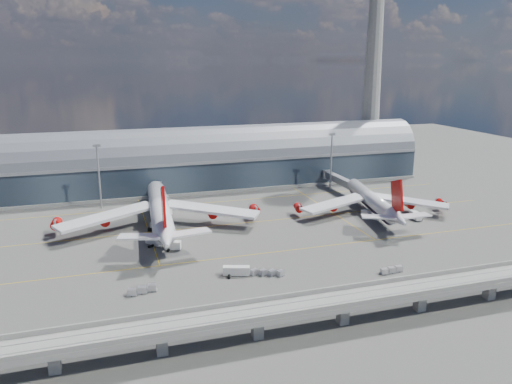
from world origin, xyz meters
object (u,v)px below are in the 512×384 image
object	(u,v)px
service_truck_4	(366,214)
cargo_train_0	(142,290)
airliner_left	(160,211)
service_truck_5	(164,211)
floodlight_mast_left	(99,175)
service_truck_0	(154,241)
floodlight_mast_right	(331,160)
airliner_right	(373,201)
control_tower	(373,71)
service_truck_3	(416,216)
cargo_train_1	(263,273)
cargo_train_2	(391,270)
service_truck_2	(236,271)
service_truck_1	(173,245)

from	to	relation	value
service_truck_4	cargo_train_0	bearing A→B (deg)	-159.89
airliner_left	service_truck_5	size ratio (longest dim) A/B	12.09
floodlight_mast_left	service_truck_4	size ratio (longest dim) A/B	5.77
service_truck_0	cargo_train_0	xyz separation A→B (m)	(-6.72, -33.56, -0.39)
floodlight_mast_right	airliner_right	world-z (taller)	floodlight_mast_right
control_tower	service_truck_5	xyz separation A→B (m)	(-112.53, -44.25, -50.07)
airliner_right	service_truck_3	size ratio (longest dim) A/B	10.24
cargo_train_1	cargo_train_2	bearing A→B (deg)	-128.64
control_tower	cargo_train_2	world-z (taller)	control_tower
floodlight_mast_left	service_truck_5	distance (m)	30.25
floodlight_mast_left	service_truck_5	bearing A→B (deg)	-35.86
service_truck_2	control_tower	bearing A→B (deg)	-25.58
service_truck_1	cargo_train_0	size ratio (longest dim) A/B	0.67
floodlight_mast_left	service_truck_2	size ratio (longest dim) A/B	3.44
control_tower	service_truck_0	bearing A→B (deg)	-147.63
service_truck_2	cargo_train_0	size ratio (longest dim) A/B	0.95
airliner_left	service_truck_1	world-z (taller)	airliner_left
service_truck_2	service_truck_3	bearing A→B (deg)	-51.94
floodlight_mast_left	service_truck_5	size ratio (longest dim) A/B	4.10
service_truck_4	cargo_train_2	world-z (taller)	service_truck_4
floodlight_mast_right	service_truck_5	bearing A→B (deg)	-168.16
control_tower	service_truck_2	world-z (taller)	control_tower
airliner_right	floodlight_mast_left	bearing A→B (deg)	169.55
service_truck_5	airliner_right	bearing A→B (deg)	-63.94
floodlight_mast_right	airliner_left	xyz separation A→B (m)	(-80.65, -32.44, -7.03)
service_truck_0	cargo_train_1	xyz separation A→B (m)	(25.79, -32.42, -0.47)
control_tower	cargo_train_2	bearing A→B (deg)	-116.87
service_truck_1	cargo_train_1	distance (m)	33.63
cargo_train_1	control_tower	bearing A→B (deg)	-64.72
cargo_train_0	service_truck_1	bearing A→B (deg)	-10.73
control_tower	cargo_train_1	bearing A→B (deg)	-130.92
airliner_left	airliner_right	size ratio (longest dim) A/B	1.22
floodlight_mast_right	cargo_train_1	size ratio (longest dim) A/B	2.26
service_truck_3	cargo_train_1	size ratio (longest dim) A/B	0.53
service_truck_2	airliner_left	bearing A→B (deg)	35.93
airliner_right	service_truck_2	xyz separation A→B (m)	(-64.38, -38.65, -3.78)
floodlight_mast_right	airliner_left	world-z (taller)	floodlight_mast_right
floodlight_mast_left	service_truck_1	xyz separation A→B (m)	(20.50, -53.73, -12.23)
control_tower	airliner_right	world-z (taller)	control_tower
service_truck_1	service_truck_3	bearing A→B (deg)	-67.30
airliner_left	cargo_train_1	distance (m)	52.89
airliner_right	cargo_train_1	world-z (taller)	airliner_right
service_truck_2	cargo_train_1	bearing A→B (deg)	-89.50
service_truck_4	service_truck_5	distance (m)	76.48
floodlight_mast_left	cargo_train_2	size ratio (longest dim) A/B	3.62
floodlight_mast_left	floodlight_mast_right	xyz separation A→B (m)	(100.00, 0.00, 0.00)
service_truck_5	service_truck_2	bearing A→B (deg)	-126.30
airliner_left	service_truck_0	distance (m)	16.80
service_truck_4	floodlight_mast_left	bearing A→B (deg)	151.42
service_truck_4	floodlight_mast_right	bearing A→B (deg)	78.05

